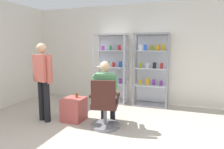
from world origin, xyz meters
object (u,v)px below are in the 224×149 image
seated_shopkeeper (106,90)px  tea_glass (77,95)px  display_cabinet_right (151,69)px  standing_customer (43,77)px  storage_crate (74,109)px  display_cabinet_left (112,68)px  office_chair (105,108)px

seated_shopkeeper → tea_glass: bearing=171.8°
display_cabinet_right → standing_customer: 2.72m
seated_shopkeeper → standing_customer: size_ratio=0.79×
display_cabinet_right → storage_crate: 2.28m
display_cabinet_right → standing_customer: display_cabinet_right is taller
display_cabinet_left → tea_glass: size_ratio=18.67×
storage_crate → seated_shopkeeper: bearing=-2.6°
display_cabinet_left → storage_crate: size_ratio=3.95×
storage_crate → display_cabinet_right: bearing=50.0°
office_chair → display_cabinet_right: bearing=71.4°
office_chair → tea_glass: office_chair is taller
display_cabinet_right → seated_shopkeeper: bearing=-111.2°
tea_glass → office_chair: bearing=-19.6°
storage_crate → tea_glass: tea_glass is taller
display_cabinet_right → seated_shopkeeper: size_ratio=1.47×
office_chair → tea_glass: 0.80m
display_cabinet_right → office_chair: (-0.62, -1.85, -0.57)m
display_cabinet_right → office_chair: size_ratio=1.98×
display_cabinet_right → tea_glass: (-1.36, -1.58, -0.44)m
display_cabinet_right → office_chair: 2.03m
seated_shopkeeper → standing_customer: 1.34m
display_cabinet_left → seated_shopkeeper: bearing=-75.1°
seated_shopkeeper → storage_crate: 0.88m
seated_shopkeeper → tea_glass: (-0.71, 0.10, -0.18)m
tea_glass → standing_customer: bearing=-154.1°
standing_customer → office_chair: bearing=1.3°
display_cabinet_left → tea_glass: display_cabinet_left is taller
office_chair → standing_customer: size_ratio=0.59×
display_cabinet_left → office_chair: size_ratio=1.98×
display_cabinet_right → tea_glass: display_cabinet_right is taller
display_cabinet_right → seated_shopkeeper: display_cabinet_right is taller
display_cabinet_left → office_chair: bearing=-75.4°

